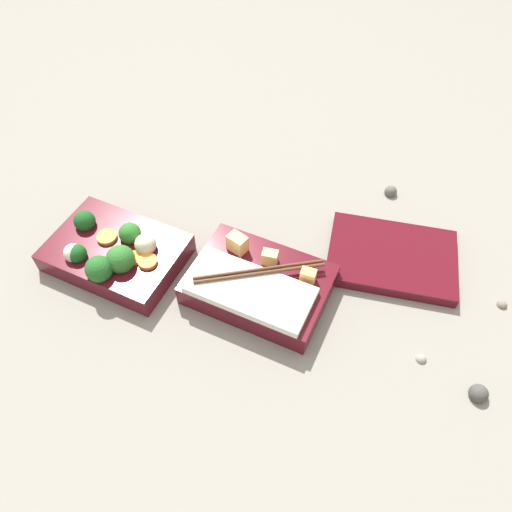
{
  "coord_description": "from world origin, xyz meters",
  "views": [
    {
      "loc": [
        0.29,
        -0.37,
        0.63
      ],
      "look_at": [
        0.09,
        0.06,
        0.04
      ],
      "focal_mm": 35.0,
      "sensor_mm": 36.0,
      "label": 1
    }
  ],
  "objects": [
    {
      "name": "bento_tray_vegetable",
      "position": [
        -0.12,
        -0.02,
        0.02
      ],
      "size": [
        0.2,
        0.15,
        0.07
      ],
      "color": "#510F19",
      "rests_on": "ground_plane"
    },
    {
      "name": "pebble_2",
      "position": [
        0.36,
        0.02,
        0.0
      ],
      "size": [
        0.02,
        0.02,
        0.02
      ],
      "primitive_type": "sphere",
      "color": "gray",
      "rests_on": "ground_plane"
    },
    {
      "name": "bento_lid",
      "position": [
        0.28,
        0.17,
        0.01
      ],
      "size": [
        0.23,
        0.18,
        0.02
      ],
      "primitive_type": "cube",
      "rotation": [
        0.0,
        0.0,
        0.22
      ],
      "color": "#510F19",
      "rests_on": "ground_plane"
    },
    {
      "name": "pebble_0",
      "position": [
        0.23,
        0.32,
        0.01
      ],
      "size": [
        0.02,
        0.02,
        0.02
      ],
      "primitive_type": "sphere",
      "color": "#595651",
      "rests_on": "ground_plane"
    },
    {
      "name": "pebble_3",
      "position": [
        0.44,
        -0.01,
        0.01
      ],
      "size": [
        0.03,
        0.03,
        0.03
      ],
      "primitive_type": "sphere",
      "color": "#474442",
      "rests_on": "ground_plane"
    },
    {
      "name": "bento_tray_rice",
      "position": [
        0.11,
        0.02,
        0.02
      ],
      "size": [
        0.2,
        0.14,
        0.07
      ],
      "color": "#510F19",
      "rests_on": "ground_plane"
    },
    {
      "name": "ground_plane",
      "position": [
        0.0,
        0.0,
        0.0
      ],
      "size": [
        3.0,
        3.0,
        0.0
      ],
      "primitive_type": "plane",
      "color": "gray"
    },
    {
      "name": "pebble_1",
      "position": [
        0.45,
        0.16,
        0.0
      ],
      "size": [
        0.02,
        0.02,
        0.02
      ],
      "primitive_type": "sphere",
      "color": "#7A6B5B",
      "rests_on": "ground_plane"
    }
  ]
}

